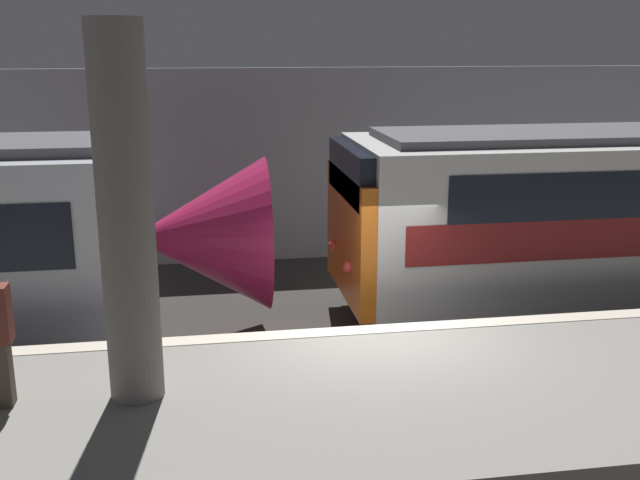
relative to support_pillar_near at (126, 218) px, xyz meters
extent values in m
plane|color=#33302D|center=(2.99, 1.60, -3.09)|extent=(120.00, 120.00, 0.00)
cube|color=gray|center=(2.99, -0.28, -2.54)|extent=(40.00, 3.76, 1.09)
cube|color=beige|center=(2.99, 1.45, -1.99)|extent=(40.00, 0.30, 0.01)
cube|color=#939399|center=(2.99, 8.79, -0.94)|extent=(50.00, 0.15, 4.30)
cylinder|color=slate|center=(0.00, 0.00, 0.00)|extent=(0.58, 0.58, 3.98)
cone|color=#B21E4C|center=(0.72, 4.23, -1.30)|extent=(2.20, 2.51, 2.51)
sphere|color=#F2EFCC|center=(1.67, 4.23, -1.70)|extent=(0.20, 0.20, 0.20)
cube|color=orange|center=(3.22, 4.23, -1.38)|extent=(0.25, 2.93, 2.11)
cube|color=black|center=(3.22, 4.23, -0.32)|extent=(0.25, 2.63, 0.84)
sphere|color=#EA4C42|center=(3.06, 3.55, -1.75)|extent=(0.18, 0.18, 0.18)
sphere|color=#EA4C42|center=(3.06, 4.90, -1.75)|extent=(0.18, 0.18, 0.18)
camera|label=1|loc=(0.77, -7.72, 1.76)|focal=42.00mm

